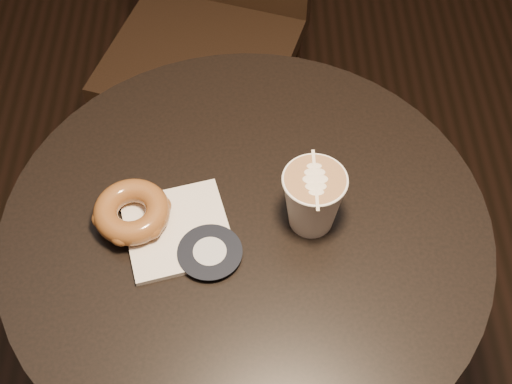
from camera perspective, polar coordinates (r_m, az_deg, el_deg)
The scene contains 4 objects.
cafe_table at distance 1.18m, azimuth -0.71°, elevation -7.90°, with size 0.70×0.70×0.75m.
pastry_bag at distance 1.01m, azimuth -6.30°, elevation -3.04°, with size 0.14×0.14×0.01m, color silver.
doughnut at distance 1.01m, azimuth -9.91°, elevation -1.56°, with size 0.11×0.11×0.03m, color brown.
latte_cup at distance 0.98m, azimuth 4.57°, elevation -0.68°, with size 0.09×0.09×0.10m, color white, non-canonical shape.
Camera 1 is at (0.01, -0.56, 1.59)m, focal length 50.00 mm.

